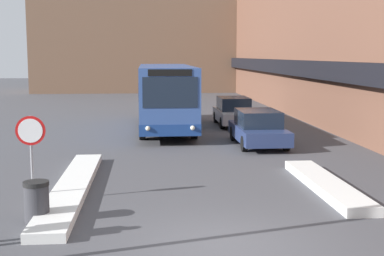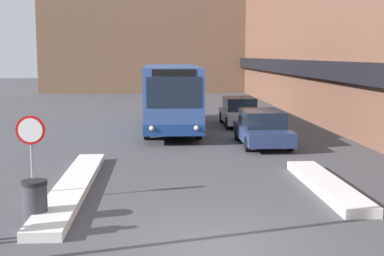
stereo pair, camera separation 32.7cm
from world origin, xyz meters
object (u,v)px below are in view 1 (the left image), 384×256
stop_sign (31,140)px  trash_bin (37,201)px  parked_car_middle (234,112)px  parked_car_front (258,128)px  city_bus (166,95)px

stop_sign → trash_bin: bearing=-75.5°
trash_bin → parked_car_middle: bearing=66.2°
parked_car_front → stop_sign: size_ratio=1.97×
city_bus → parked_car_middle: city_bus is taller
stop_sign → trash_bin: (0.45, -1.72, -1.16)m
stop_sign → city_bus: bearing=73.6°
city_bus → parked_car_middle: 4.06m
stop_sign → trash_bin: stop_sign is taller
parked_car_front → trash_bin: 12.29m
city_bus → trash_bin: city_bus is taller
stop_sign → trash_bin: size_ratio=2.38×
parked_car_front → parked_car_middle: size_ratio=1.05×
parked_car_front → trash_bin: (-7.22, -9.94, -0.26)m
city_bus → stop_sign: (-3.94, -13.43, -0.13)m
stop_sign → trash_bin: 2.12m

